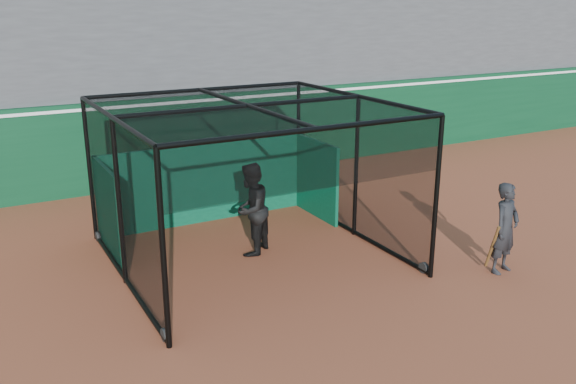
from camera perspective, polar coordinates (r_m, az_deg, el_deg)
ground at (r=10.64m, az=-0.26°, el=-10.96°), size 120.00×120.00×0.00m
outfield_wall at (r=17.73m, az=-13.52°, el=4.61°), size 50.00×0.50×2.50m
grandstand at (r=21.00m, az=-17.05°, el=15.04°), size 50.00×7.85×8.95m
batting_cage at (r=12.24m, az=-3.67°, el=0.78°), size 5.29×5.24×3.14m
batter at (r=12.56m, az=-3.50°, el=-1.62°), size 1.20×1.17×1.94m
on_deck_player at (r=12.43m, az=19.67°, el=-3.23°), size 0.73×0.56×1.80m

